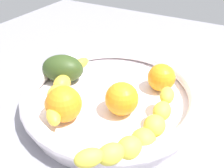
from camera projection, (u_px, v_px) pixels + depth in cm
name	position (u px, v px, depth cm)	size (l,w,h in cm)	color
kitchen_counter	(112.00, 109.00, 50.28)	(120.00, 120.00, 3.00)	gray
fruit_bowl	(112.00, 94.00, 47.96)	(36.11, 36.11, 5.01)	white
banana_draped_left	(62.00, 88.00, 46.48)	(21.32, 10.41, 3.84)	yellow
banana_draped_right	(140.00, 133.00, 35.61)	(21.98, 9.28, 5.56)	yellow
orange_front	(122.00, 99.00, 42.49)	(6.20, 6.20, 6.20)	orange
orange_mid_left	(161.00, 78.00, 48.61)	(5.80, 5.80, 5.80)	orange
orange_mid_right	(64.00, 104.00, 41.03)	(6.48, 6.48, 6.48)	orange
avocado_dark	(63.00, 68.00, 51.39)	(9.13, 6.55, 6.04)	#30441C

